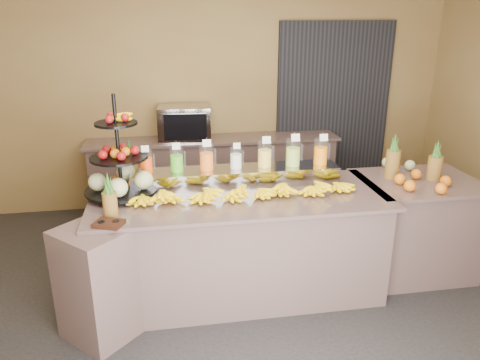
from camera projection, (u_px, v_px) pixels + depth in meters
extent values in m
plane|color=black|center=(246.00, 310.00, 3.98)|extent=(6.00, 6.00, 0.00)
cube|color=brown|center=(211.00, 97.00, 5.84)|extent=(6.00, 0.02, 2.80)
cube|color=black|center=(333.00, 109.00, 6.11)|extent=(1.50, 0.06, 2.20)
cube|color=gray|center=(240.00, 246.00, 4.11)|extent=(2.40, 0.90, 0.90)
cube|color=gray|center=(240.00, 197.00, 3.95)|extent=(2.50, 1.00, 0.03)
cube|color=gray|center=(100.00, 282.00, 3.56)|extent=(0.71, 0.71, 0.90)
cube|color=gray|center=(413.00, 227.00, 4.47)|extent=(1.00, 0.80, 0.90)
cube|color=gray|center=(420.00, 182.00, 4.31)|extent=(1.08, 0.88, 0.03)
cube|color=gray|center=(214.00, 175.00, 5.92)|extent=(3.00, 0.50, 0.90)
cube|color=gray|center=(214.00, 139.00, 5.76)|extent=(3.10, 0.55, 0.03)
cube|color=gray|center=(236.00, 176.00, 4.18)|extent=(1.85, 0.30, 0.15)
cylinder|color=silver|center=(146.00, 162.00, 4.00)|extent=(0.11, 0.11, 0.20)
cylinder|color=#F44000|center=(146.00, 165.00, 4.01)|extent=(0.10, 0.10, 0.14)
cylinder|color=gray|center=(144.00, 156.00, 3.99)|extent=(0.01, 0.01, 0.24)
cube|color=white|center=(145.00, 149.00, 3.91)|extent=(0.06, 0.02, 0.06)
cylinder|color=silver|center=(177.00, 160.00, 4.04)|extent=(0.12, 0.12, 0.21)
cylinder|color=#46AA1A|center=(177.00, 163.00, 4.05)|extent=(0.11, 0.11, 0.15)
cylinder|color=gray|center=(175.00, 154.00, 4.03)|extent=(0.01, 0.01, 0.25)
cube|color=white|center=(176.00, 146.00, 3.95)|extent=(0.07, 0.02, 0.06)
cylinder|color=silver|center=(207.00, 157.00, 4.08)|extent=(0.12, 0.12, 0.23)
cylinder|color=orange|center=(207.00, 161.00, 4.09)|extent=(0.12, 0.12, 0.16)
cylinder|color=gray|center=(205.00, 152.00, 4.07)|extent=(0.01, 0.01, 0.27)
cube|color=white|center=(207.00, 143.00, 3.98)|extent=(0.07, 0.02, 0.06)
cylinder|color=silver|center=(236.00, 158.00, 4.13)|extent=(0.11, 0.11, 0.19)
cylinder|color=silver|center=(236.00, 161.00, 4.14)|extent=(0.10, 0.10, 0.13)
cylinder|color=gray|center=(234.00, 153.00, 4.12)|extent=(0.01, 0.01, 0.23)
cube|color=white|center=(237.00, 146.00, 4.04)|extent=(0.06, 0.02, 0.05)
cylinder|color=silver|center=(265.00, 154.00, 4.16)|extent=(0.13, 0.13, 0.23)
cylinder|color=yellow|center=(265.00, 158.00, 4.17)|extent=(0.12, 0.12, 0.16)
cylinder|color=gray|center=(263.00, 148.00, 4.15)|extent=(0.01, 0.01, 0.27)
cube|color=white|center=(266.00, 140.00, 4.06)|extent=(0.07, 0.02, 0.06)
cylinder|color=silver|center=(293.00, 153.00, 4.20)|extent=(0.13, 0.13, 0.24)
cylinder|color=#9BC442|center=(293.00, 157.00, 4.21)|extent=(0.12, 0.12, 0.16)
cylinder|color=gray|center=(291.00, 146.00, 4.19)|extent=(0.01, 0.01, 0.29)
cube|color=white|center=(296.00, 138.00, 4.09)|extent=(0.08, 0.02, 0.07)
cylinder|color=silver|center=(321.00, 152.00, 4.24)|extent=(0.13, 0.13, 0.23)
cylinder|color=#FF7F00|center=(320.00, 156.00, 4.25)|extent=(0.12, 0.12, 0.16)
cylinder|color=gray|center=(319.00, 146.00, 4.23)|extent=(0.01, 0.01, 0.27)
cube|color=white|center=(324.00, 137.00, 4.14)|extent=(0.07, 0.02, 0.06)
ellipsoid|color=yellow|center=(143.00, 198.00, 3.77)|extent=(0.23, 0.17, 0.09)
ellipsoid|color=yellow|center=(172.00, 196.00, 3.81)|extent=(0.23, 0.17, 0.09)
ellipsoid|color=yellow|center=(201.00, 194.00, 3.84)|extent=(0.23, 0.17, 0.09)
ellipsoid|color=yellow|center=(229.00, 193.00, 3.88)|extent=(0.23, 0.17, 0.09)
ellipsoid|color=yellow|center=(257.00, 191.00, 3.92)|extent=(0.23, 0.17, 0.09)
ellipsoid|color=yellow|center=(284.00, 189.00, 3.95)|extent=(0.23, 0.17, 0.09)
ellipsoid|color=yellow|center=(311.00, 188.00, 3.99)|extent=(0.23, 0.17, 0.09)
ellipsoid|color=yellow|center=(337.00, 186.00, 4.03)|extent=(0.23, 0.17, 0.09)
ellipsoid|color=yellow|center=(163.00, 189.00, 3.77)|extent=(0.19, 0.15, 0.08)
ellipsoid|color=yellow|center=(204.00, 187.00, 3.83)|extent=(0.19, 0.15, 0.08)
ellipsoid|color=yellow|center=(243.00, 184.00, 3.88)|extent=(0.19, 0.15, 0.08)
ellipsoid|color=yellow|center=(282.00, 182.00, 3.93)|extent=(0.19, 0.15, 0.08)
ellipsoid|color=yellow|center=(319.00, 180.00, 3.98)|extent=(0.19, 0.15, 0.08)
cylinder|color=black|center=(118.00, 146.00, 3.81)|extent=(0.04, 0.04, 0.86)
cylinder|color=black|center=(122.00, 190.00, 3.94)|extent=(0.74, 0.74, 0.02)
cylinder|color=black|center=(119.00, 157.00, 3.85)|extent=(0.58, 0.58, 0.02)
cylinder|color=black|center=(116.00, 123.00, 3.75)|extent=(0.41, 0.41, 0.02)
sphere|color=beige|center=(144.00, 178.00, 3.94)|extent=(0.16, 0.16, 0.16)
sphere|color=maroon|center=(135.00, 151.00, 3.85)|extent=(0.08, 0.08, 0.08)
sphere|color=orange|center=(110.00, 185.00, 3.91)|extent=(0.09, 0.09, 0.09)
cube|color=black|center=(109.00, 224.00, 3.38)|extent=(0.25, 0.22, 0.03)
cylinder|color=brown|center=(110.00, 204.00, 3.52)|extent=(0.11, 0.11, 0.19)
cone|color=#23521B|center=(108.00, 183.00, 3.46)|extent=(0.06, 0.06, 0.16)
cylinder|color=brown|center=(131.00, 170.00, 4.19)|extent=(0.13, 0.13, 0.25)
cone|color=#23521B|center=(129.00, 148.00, 4.13)|extent=(0.07, 0.07, 0.16)
cylinder|color=brown|center=(392.00, 164.00, 4.34)|extent=(0.14, 0.14, 0.26)
cylinder|color=brown|center=(435.00, 168.00, 4.30)|extent=(0.13, 0.13, 0.22)
ellipsoid|color=orange|center=(423.00, 181.00, 4.13)|extent=(0.40, 0.26, 0.10)
cube|color=gray|center=(184.00, 123.00, 5.63)|extent=(0.64, 0.47, 0.41)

